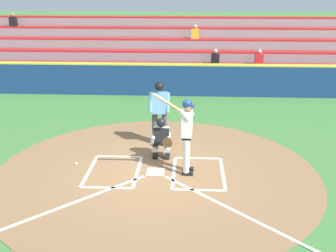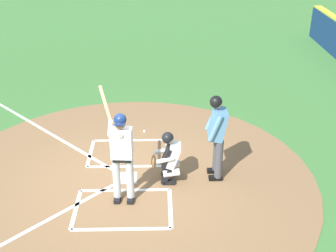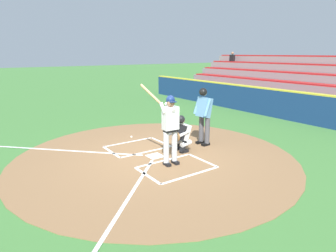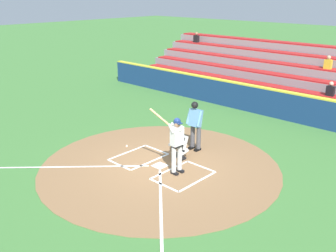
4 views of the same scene
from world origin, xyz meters
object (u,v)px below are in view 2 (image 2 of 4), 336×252
catcher (169,156)px  baseball (145,131)px  plate_umpire (217,132)px  batter (121,151)px

catcher → baseball: catcher is taller
plate_umpire → baseball: plate_umpire is taller
batter → catcher: 1.22m
batter → baseball: size_ratio=28.76×
baseball → batter: bearing=173.2°
catcher → plate_umpire: 1.11m
catcher → plate_umpire: size_ratio=0.61×
plate_umpire → baseball: (2.04, 1.55, -1.04)m
batter → catcher: bearing=-53.8°
batter → plate_umpire: size_ratio=1.14×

